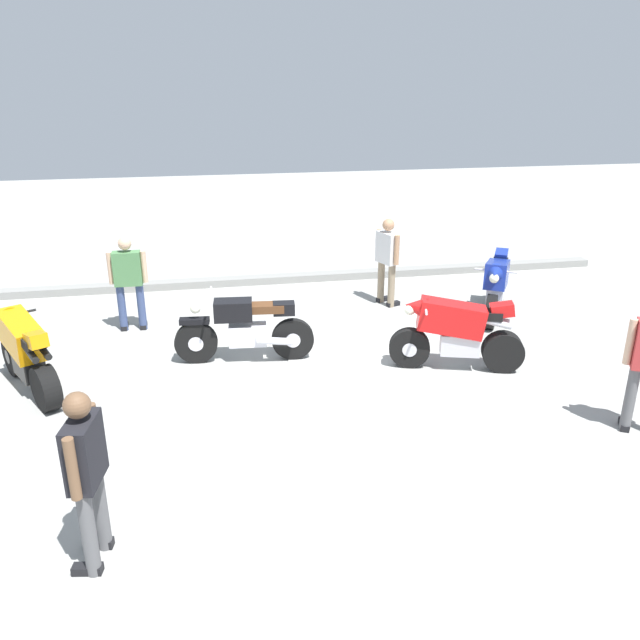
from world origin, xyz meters
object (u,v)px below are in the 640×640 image
Objects in this scene: motorcycle_orange_sportbike at (25,351)px; person_in_green_shirt at (129,278)px; motorcycle_black_cruiser at (245,329)px; motorcycle_red_sportbike at (456,331)px; person_in_black_shirt at (86,469)px; person_in_white_shirt at (387,257)px; motorcycle_blue_sportbike at (496,284)px.

person_in_green_shirt reaches higher than motorcycle_orange_sportbike.
motorcycle_orange_sportbike is (-2.99, -0.44, 0.07)m from motorcycle_black_cruiser.
person_in_green_shirt is (-4.78, 2.47, 0.32)m from motorcycle_red_sportbike.
person_in_black_shirt reaches higher than person_in_white_shirt.
motorcycle_orange_sportbike is 3.87m from person_in_black_shirt.
motorcycle_blue_sportbike is at bearing -108.02° from motorcycle_orange_sportbike.
person_in_white_shirt is (2.79, 2.06, 0.40)m from motorcycle_black_cruiser.
motorcycle_black_cruiser is at bearing -164.55° from person_in_white_shirt.
motorcycle_orange_sportbike is 1.11× the size of person_in_green_shirt.
person_in_black_shirt reaches higher than motorcycle_black_cruiser.
motorcycle_black_cruiser is 3.12m from motorcycle_red_sportbike.
person_in_white_shirt reaches higher than motorcycle_black_cruiser.
motorcycle_red_sportbike and motorcycle_orange_sportbike have the same top height.
motorcycle_red_sportbike is at bearing 169.15° from motorcycle_black_cruiser.
person_in_green_shirt reaches higher than motorcycle_blue_sportbike.
motorcycle_red_sportbike is 1.08× the size of motorcycle_blue_sportbike.
person_in_black_shirt is at bearing -177.19° from person_in_green_shirt.
motorcycle_blue_sportbike is 6.35m from person_in_green_shirt.
person_in_green_shirt is at bearing -64.13° from motorcycle_blue_sportbike.
motorcycle_black_cruiser is 1.17× the size of motorcycle_orange_sportbike.
motorcycle_blue_sportbike is at bearing -49.21° from person_in_white_shirt.
motorcycle_black_cruiser is 4.40m from person_in_black_shirt.
motorcycle_black_cruiser is 3.02m from motorcycle_orange_sportbike.
motorcycle_orange_sportbike is (-5.99, 0.41, 0.00)m from motorcycle_red_sportbike.
motorcycle_red_sportbike is 2.94m from person_in_white_shirt.
motorcycle_orange_sportbike is at bearing -59.78° from person_in_black_shirt.
person_in_white_shirt is at bearing -87.92° from motorcycle_blue_sportbike.
motorcycle_black_cruiser is at bearing -102.29° from person_in_black_shirt.
motorcycle_red_sportbike is 1.08× the size of motorcycle_orange_sportbike.
person_in_green_shirt is at bearing -78.82° from person_in_black_shirt.
motorcycle_red_sportbike is 1.18× the size of person_in_white_shirt.
motorcycle_red_sportbike is 2.51m from motorcycle_blue_sportbike.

